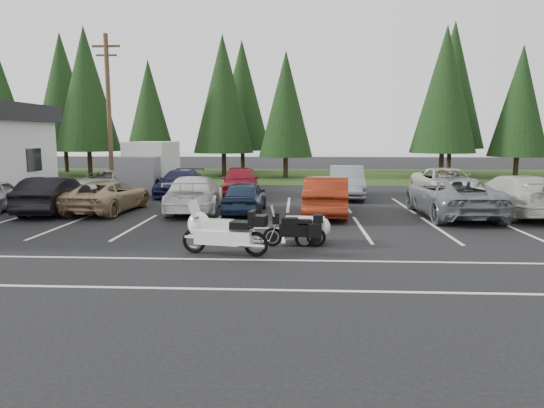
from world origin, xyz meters
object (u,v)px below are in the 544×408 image
Objects in this scene: car_near_2 at (108,196)px; car_near_7 at (514,195)px; car_far_4 at (446,183)px; car_near_1 at (54,195)px; car_far_1 at (180,183)px; car_far_3 at (347,182)px; car_far_0 at (105,182)px; cargo_trailer at (305,230)px; touring_motorcycle at (224,228)px; adventure_motorcycle at (294,226)px; car_near_3 at (195,194)px; car_far_2 at (240,181)px; box_truck at (148,166)px; car_near_4 at (245,197)px; utility_pole at (109,111)px; car_near_6 at (452,196)px; car_near_5 at (327,196)px.

car_near_7 reaches higher than car_near_2.
car_near_1 is at bearing -163.23° from car_far_4.
car_far_1 is 0.95× the size of car_far_3.
car_far_0 reaches higher than cargo_trailer.
touring_motorcycle is 1.33× the size of adventure_motorcycle.
car_far_2 reaches higher than car_near_3.
touring_motorcycle is (8.35, -6.95, -0.02)m from car_near_1.
car_far_4 reaches higher than car_near_2.
car_near_3 is at bearing -4.46° from car_near_7.
car_far_1 is 0.99× the size of car_far_2.
car_far_3 is at bearing -13.22° from box_truck.
car_far_3 is (4.83, 5.44, 0.14)m from car_near_4.
car_near_7 is 20.59m from car_far_0.
car_far_4 is 13.53m from cargo_trailer.
car_far_4 is (16.72, -2.68, -0.67)m from box_truck.
utility_pole is 21.62m from car_near_7.
car_near_3 is 8.71m from car_far_3.
car_far_0 is at bearing -22.36° from car_near_6.
box_truck is at bearing 121.69° from adventure_motorcycle.
utility_pole is 1.87× the size of car_far_1.
box_truck reaches higher than car_near_6.
car_far_3 is at bearing -6.31° from car_far_2.
car_near_5 is 0.85× the size of car_near_7.
utility_pole is at bearing -28.93° from car_near_5.
box_truck is 0.95× the size of car_near_6.
car_near_2 is at bearing 140.36° from touring_motorcycle.
car_far_4 is 2.06× the size of touring_motorcycle.
car_far_2 is at bearing -127.72° from car_near_2.
car_near_1 reaches higher than adventure_motorcycle.
cargo_trailer is (-8.72, -5.82, -0.44)m from car_near_7.
car_near_1 is at bearing -151.93° from car_far_3.
car_far_0 is (-0.40, 6.46, -0.09)m from car_near_1.
car_far_0 is at bearing -34.88° from car_near_4.
car_near_6 is (14.44, -0.44, 0.14)m from car_near_2.
car_far_2 is 12.88m from touring_motorcycle.
adventure_motorcycle is at bearing 82.15° from car_near_5.
touring_motorcycle is at bearing 38.41° from car_near_6.
car_near_1 is at bearing 155.79° from cargo_trailer.
utility_pole is 1.84× the size of car_near_5.
car_near_1 is at bearing -119.76° from car_far_1.
box_truck is 1.17× the size of car_far_1.
car_near_7 is 16.47m from car_far_1.
car_near_7 reaches higher than touring_motorcycle.
car_near_1 is 1.72× the size of touring_motorcycle.
car_near_4 is 0.69× the size of car_near_6.
car_near_1 is at bearing 4.54° from car_near_5.
car_near_6 is 1.16× the size of car_far_3.
car_near_2 is (0.77, -8.10, -0.77)m from box_truck.
cargo_trailer is 0.63m from adventure_motorcycle.
car_near_2 is 10.19m from cargo_trailer.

